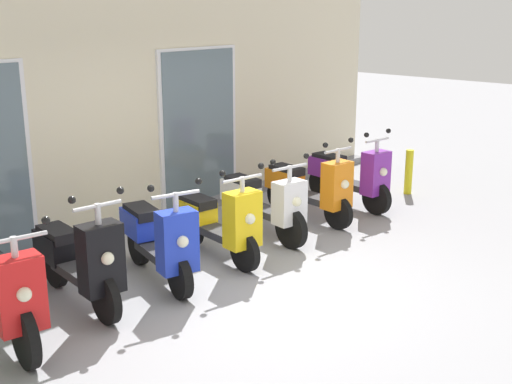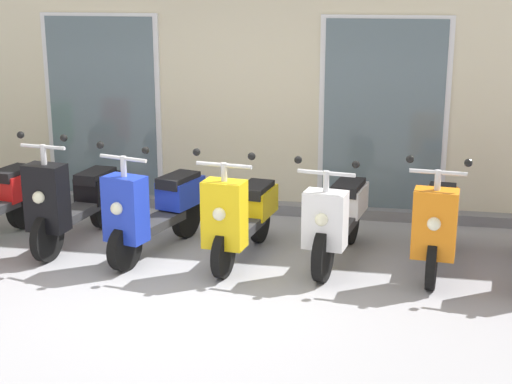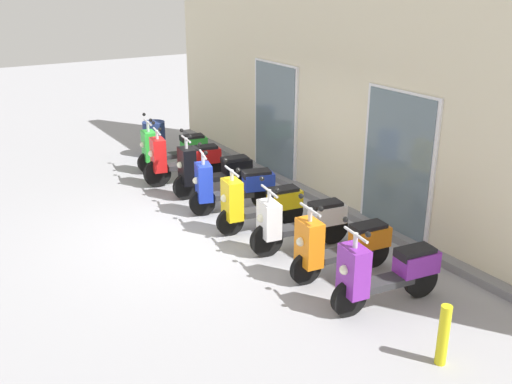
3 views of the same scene
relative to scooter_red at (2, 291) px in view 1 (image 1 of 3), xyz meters
name	(u,v)px [view 1 (image 1 of 3)]	position (x,y,z in m)	size (l,w,h in m)	color
ground_plane	(250,289)	(2.28, -0.80, -0.49)	(40.00, 40.00, 0.00)	#939399
storefront_facade	(89,86)	(2.28, 1.91, 1.40)	(11.31, 0.50, 3.91)	beige
scooter_red	(2,291)	(0.00, 0.00, 0.00)	(0.66, 1.62, 1.24)	black
scooter_black	(79,259)	(0.88, 0.17, 0.00)	(0.57, 1.59, 1.27)	black
scooter_blue	(158,239)	(1.78, 0.07, -0.01)	(0.76, 1.51, 1.22)	black
scooter_yellow	(218,220)	(2.67, 0.06, -0.03)	(0.61, 1.50, 1.19)	black
scooter_white	(263,202)	(3.59, 0.20, -0.04)	(0.63, 1.60, 1.14)	black
scooter_orange	(310,187)	(4.53, 0.19, -0.02)	(0.56, 1.56, 1.20)	black
scooter_purple	(350,175)	(5.44, 0.15, -0.02)	(0.57, 1.54, 1.20)	black
curb_bollard	(409,172)	(6.62, -0.14, -0.14)	(0.12, 0.12, 0.70)	yellow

